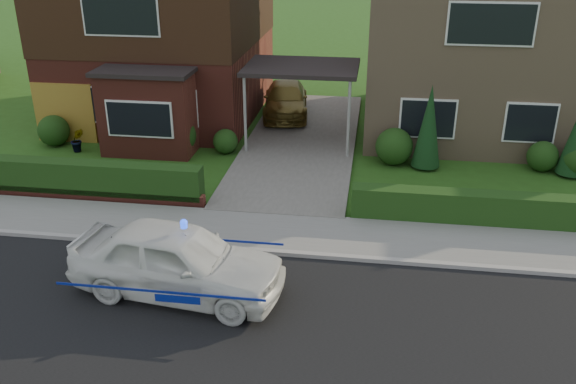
# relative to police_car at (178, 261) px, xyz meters

# --- Properties ---
(ground) EXTENTS (120.00, 120.00, 0.00)m
(ground) POSITION_rel_police_car_xyz_m (1.36, -1.20, -0.77)
(ground) COLOR #254F15
(ground) RESTS_ON ground
(road) EXTENTS (60.00, 6.00, 0.02)m
(road) POSITION_rel_police_car_xyz_m (1.36, -1.20, -0.77)
(road) COLOR black
(road) RESTS_ON ground
(kerb) EXTENTS (60.00, 0.16, 0.12)m
(kerb) POSITION_rel_police_car_xyz_m (1.36, 1.85, -0.71)
(kerb) COLOR #9E9993
(kerb) RESTS_ON ground
(sidewalk) EXTENTS (60.00, 2.00, 0.10)m
(sidewalk) POSITION_rel_police_car_xyz_m (1.36, 2.90, -0.72)
(sidewalk) COLOR slate
(sidewalk) RESTS_ON ground
(driveway) EXTENTS (3.80, 12.00, 0.12)m
(driveway) POSITION_rel_police_car_xyz_m (1.36, 9.80, -0.71)
(driveway) COLOR #666059
(driveway) RESTS_ON ground
(house_left) EXTENTS (7.50, 9.53, 7.25)m
(house_left) POSITION_rel_police_car_xyz_m (-4.42, 12.70, 3.04)
(house_left) COLOR maroon
(house_left) RESTS_ON ground
(house_right) EXTENTS (7.50, 8.06, 7.25)m
(house_right) POSITION_rel_police_car_xyz_m (7.16, 12.79, 2.90)
(house_right) COLOR tan
(house_right) RESTS_ON ground
(carport_link) EXTENTS (3.80, 3.00, 2.77)m
(carport_link) POSITION_rel_police_car_xyz_m (1.36, 9.75, 1.89)
(carport_link) COLOR black
(carport_link) RESTS_ON ground
(garage_door) EXTENTS (2.20, 0.10, 2.10)m
(garage_door) POSITION_rel_police_car_xyz_m (-6.89, 8.76, 0.28)
(garage_door) COLOR olive
(garage_door) RESTS_ON ground
(dwarf_wall) EXTENTS (7.70, 0.25, 0.36)m
(dwarf_wall) POSITION_rel_police_car_xyz_m (-4.44, 4.10, -0.59)
(dwarf_wall) COLOR maroon
(dwarf_wall) RESTS_ON ground
(hedge_left) EXTENTS (7.50, 0.55, 0.90)m
(hedge_left) POSITION_rel_police_car_xyz_m (-4.44, 4.25, -0.77)
(hedge_left) COLOR black
(hedge_left) RESTS_ON ground
(hedge_right) EXTENTS (7.50, 0.55, 0.80)m
(hedge_right) POSITION_rel_police_car_xyz_m (7.16, 4.15, -0.77)
(hedge_right) COLOR black
(hedge_right) RESTS_ON ground
(shrub_left_far) EXTENTS (1.08, 1.08, 1.08)m
(shrub_left_far) POSITION_rel_police_car_xyz_m (-7.14, 8.30, -0.23)
(shrub_left_far) COLOR black
(shrub_left_far) RESTS_ON ground
(shrub_left_mid) EXTENTS (1.32, 1.32, 1.32)m
(shrub_left_mid) POSITION_rel_police_car_xyz_m (-2.64, 8.10, -0.11)
(shrub_left_mid) COLOR black
(shrub_left_mid) RESTS_ON ground
(shrub_left_near) EXTENTS (0.84, 0.84, 0.84)m
(shrub_left_near) POSITION_rel_police_car_xyz_m (-1.04, 8.40, -0.35)
(shrub_left_near) COLOR black
(shrub_left_near) RESTS_ON ground
(shrub_right_near) EXTENTS (1.20, 1.20, 1.20)m
(shrub_right_near) POSITION_rel_police_car_xyz_m (4.56, 8.20, -0.17)
(shrub_right_near) COLOR black
(shrub_right_near) RESTS_ON ground
(shrub_right_mid) EXTENTS (0.96, 0.96, 0.96)m
(shrub_right_mid) POSITION_rel_police_car_xyz_m (9.16, 8.30, -0.29)
(shrub_right_mid) COLOR black
(shrub_right_mid) RESTS_ON ground
(conifer_a) EXTENTS (0.90, 0.90, 2.60)m
(conifer_a) POSITION_rel_police_car_xyz_m (5.56, 8.00, 0.53)
(conifer_a) COLOR black
(conifer_a) RESTS_ON ground
(conifer_b) EXTENTS (0.90, 0.90, 2.20)m
(conifer_b) POSITION_rel_police_car_xyz_m (9.96, 8.00, 0.33)
(conifer_b) COLOR black
(conifer_b) RESTS_ON ground
(police_car) EXTENTS (4.14, 4.69, 1.70)m
(police_car) POSITION_rel_police_car_xyz_m (0.00, 0.00, 0.00)
(police_car) COLOR white
(police_car) RESTS_ON ground
(driveway_car) EXTENTS (2.21, 4.35, 1.21)m
(driveway_car) POSITION_rel_police_car_xyz_m (0.36, 12.77, -0.04)
(driveway_car) COLOR brown
(driveway_car) RESTS_ON driveway
(potted_plant_a) EXTENTS (0.42, 0.34, 0.70)m
(potted_plant_a) POSITION_rel_police_car_xyz_m (-5.59, 4.80, -0.42)
(potted_plant_a) COLOR gray
(potted_plant_a) RESTS_ON ground
(potted_plant_b) EXTENTS (0.57, 0.53, 0.81)m
(potted_plant_b) POSITION_rel_police_car_xyz_m (-6.04, 7.80, -0.36)
(potted_plant_b) COLOR gray
(potted_plant_b) RESTS_ON ground
(potted_plant_c) EXTENTS (0.46, 0.46, 0.66)m
(potted_plant_c) POSITION_rel_police_car_xyz_m (-3.08, 7.80, -0.44)
(potted_plant_c) COLOR gray
(potted_plant_c) RESTS_ON ground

